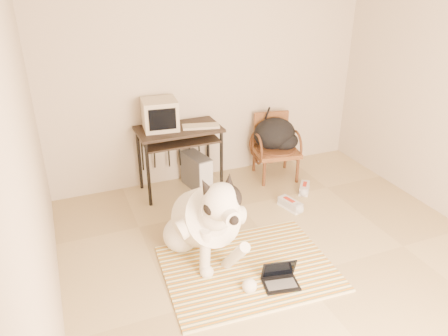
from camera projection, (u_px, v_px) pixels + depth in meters
floor at (300, 276)px, 3.90m from camera, size 4.50×4.50×0.00m
wall_back at (210, 71)px, 5.19m from camera, size 4.50×0.00×4.50m
wall_left at (31, 180)px, 2.64m from camera, size 0.00×4.50×4.50m
rug at (248, 268)px, 3.98m from camera, size 1.57×1.24×0.02m
dog at (205, 221)px, 3.98m from camera, size 0.68×1.40×1.02m
laptop at (280, 278)px, 3.76m from camera, size 0.34×0.27×0.21m
computer_desk at (179, 137)px, 5.05m from camera, size 0.97×0.54×0.80m
crt_monitor at (160, 114)px, 4.92m from camera, size 0.41×0.40×0.34m
desk_keyboard at (201, 126)px, 5.02m from camera, size 0.44×0.25×0.03m
pc_tower at (197, 171)px, 5.33m from camera, size 0.28×0.48×0.43m
rattan_chair at (275, 146)px, 5.55m from camera, size 0.60×0.59×0.80m
backpack at (276, 135)px, 5.50m from camera, size 0.55×0.46×0.40m
sneaker_left at (290, 205)px, 4.93m from camera, size 0.19×0.32×0.11m
sneaker_right at (304, 188)px, 5.29m from camera, size 0.25×0.28×0.09m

